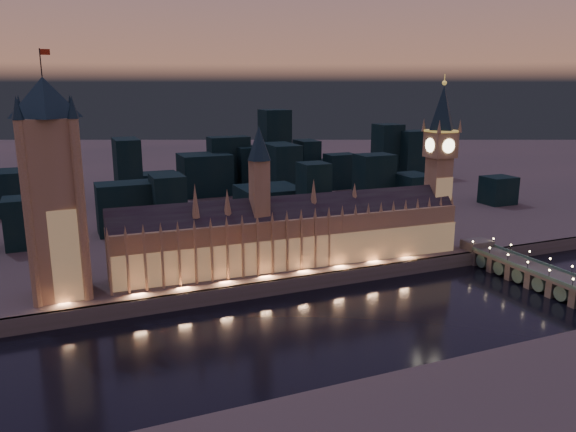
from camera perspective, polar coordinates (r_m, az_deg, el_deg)
name	(u,v)px	position (r m, az deg, el deg)	size (l,w,h in m)	color
ground_plane	(324,322)	(264.22, 3.68, -10.73)	(2000.00, 2000.00, 0.00)	black
north_bank	(145,165)	(750.53, -14.30, 5.06)	(2000.00, 960.00, 8.00)	#433D3D
embankment_wall	(290,285)	(297.15, 0.16, -7.06)	(2000.00, 2.50, 8.00)	#4C4B41
palace_of_westminster	(292,233)	(312.42, 0.45, -1.72)	(202.00, 27.68, 78.00)	#987248
victoria_tower	(52,179)	(280.62, -22.84, 3.49)	(31.68, 31.68, 114.49)	#987248
elizabeth_tower	(440,153)	(354.23, 15.19, 6.19)	(18.00, 18.00, 104.65)	#987248
westminster_bridge	(538,277)	(332.83, 24.08, -5.63)	(16.84, 113.00, 15.90)	#4C4B41
city_backdrop	(233,174)	(490.89, -5.62, 4.26)	(468.97, 215.63, 84.79)	black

